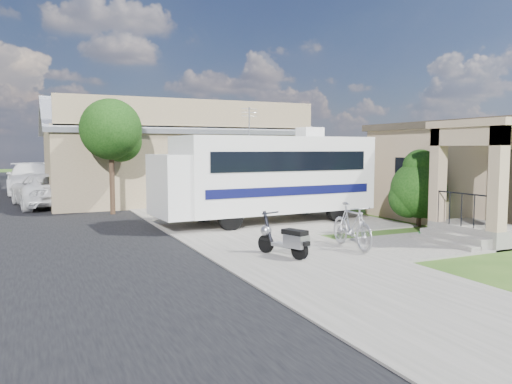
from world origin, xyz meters
name	(u,v)px	position (x,y,z in m)	size (l,w,h in m)	color
ground	(312,247)	(0.00, 0.00, 0.00)	(120.00, 120.00, 0.00)	#1E3E10
street_slab	(10,216)	(-7.50, 10.00, 0.01)	(9.00, 80.00, 0.02)	black
sidewalk_slab	(175,208)	(-1.00, 10.00, 0.03)	(4.00, 80.00, 0.06)	#5D5B54
driveway_slab	(283,221)	(1.50, 4.50, 0.03)	(7.00, 6.00, 0.05)	#5D5B54
walk_slab	(426,244)	(3.00, -1.00, 0.03)	(4.00, 3.00, 0.05)	#5D5B54
house	(503,172)	(8.88, 1.43, 1.78)	(9.47, 7.80, 3.54)	#9E8264
warehouse	(173,161)	(0.00, 13.97, 1.99)	(12.50, 8.40, 5.04)	#816E50
street_tree_a	(113,133)	(-3.70, 9.05, 3.25)	(2.44, 2.40, 4.58)	black
street_tree_b	(86,135)	(-3.70, 19.05, 3.39)	(2.44, 2.40, 4.73)	black
street_tree_c	(73,142)	(-3.70, 28.05, 3.10)	(2.44, 2.40, 4.42)	black
motorhome	(267,175)	(0.80, 4.43, 1.71)	(7.88, 2.88, 3.98)	silver
shrub	(420,187)	(5.19, 1.67, 1.33)	(2.12, 2.02, 2.60)	black
scooter	(286,240)	(-1.30, -0.95, 0.47)	(0.80, 1.53, 1.04)	black
bicycle	(352,228)	(0.73, -0.74, 0.58)	(0.55, 1.93, 1.16)	#98989F
pickup_truck	(46,190)	(-6.10, 13.05, 0.75)	(2.50, 5.43, 1.51)	white
van	(31,178)	(-6.70, 20.55, 0.90)	(2.51, 6.18, 1.79)	white
garden_hose	(425,236)	(3.69, -0.24, 0.09)	(0.39, 0.39, 0.17)	#146827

